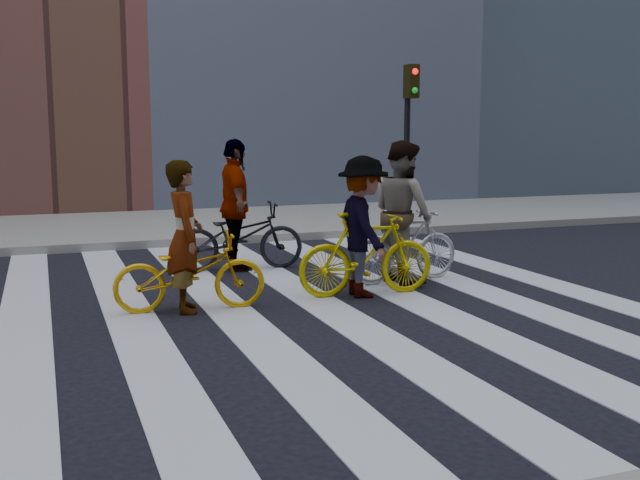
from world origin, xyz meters
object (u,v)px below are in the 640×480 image
rider_mid (402,212)px  rider_rear (235,205)px  traffic_signal (409,119)px  rider_right (363,227)px  bike_yellow_left (190,272)px  bike_silver_mid (405,245)px  rider_left (185,237)px  bike_dark_rear (239,237)px  bike_yellow_right (366,254)px

rider_mid → rider_rear: bearing=41.6°
traffic_signal → rider_right: 6.14m
bike_yellow_left → traffic_signal: bearing=-41.8°
bike_silver_mid → rider_left: (-3.10, -0.61, 0.36)m
bike_silver_mid → rider_right: rider_right is taller
rider_left → rider_rear: bearing=-22.2°
bike_silver_mid → rider_rear: (-1.94, 1.66, 0.46)m
bike_silver_mid → rider_left: 3.18m
bike_dark_rear → bike_yellow_right: bearing=-149.9°
bike_yellow_right → traffic_signal: bearing=-28.1°
bike_yellow_left → bike_dark_rear: (1.16, 2.28, 0.05)m
rider_mid → bike_yellow_left: bearing=94.5°
traffic_signal → bike_yellow_right: traffic_signal is taller
bike_yellow_right → bike_dark_rear: 2.48m
bike_yellow_left → bike_dark_rear: bike_dark_rear is taller
bike_yellow_right → rider_left: rider_left is taller
traffic_signal → rider_mid: bearing=-118.0°
rider_rear → rider_mid: bearing=-126.3°
traffic_signal → bike_yellow_left: 7.61m
traffic_signal → rider_rear: bearing=-146.7°
bike_dark_rear → rider_mid: bearing=-127.1°
bike_yellow_left → rider_mid: 3.10m
bike_yellow_right → rider_mid: size_ratio=0.91×
traffic_signal → bike_yellow_right: size_ratio=1.90×
traffic_signal → bike_yellow_left: size_ratio=1.94×
rider_left → bike_yellow_right: bearing=-84.6°
bike_yellow_left → bike_silver_mid: bike_silver_mid is taller
bike_yellow_left → rider_left: 0.42m
rider_right → bike_yellow_right: bearing=-86.1°
bike_dark_rear → rider_rear: (-0.05, 0.00, 0.47)m
traffic_signal → rider_left: traffic_signal is taller
bike_yellow_left → rider_right: 2.20m
bike_silver_mid → traffic_signal: bearing=-34.5°
bike_yellow_right → bike_dark_rear: bike_yellow_right is taller
bike_dark_rear → rider_rear: rider_rear is taller
bike_dark_rear → rider_right: rider_right is taller
traffic_signal → rider_right: bearing=-122.4°
bike_yellow_right → rider_left: size_ratio=1.02×
bike_yellow_left → bike_yellow_right: bike_yellow_right is taller
traffic_signal → rider_left: (-5.41, -5.08, -1.42)m
bike_yellow_right → rider_right: rider_right is taller
bike_yellow_right → rider_rear: 2.54m
bike_yellow_right → rider_right: 0.35m
rider_mid → bike_yellow_right: bearing=119.7°
bike_yellow_left → rider_mid: size_ratio=0.89×
rider_left → rider_mid: bearing=-73.9°
bike_silver_mid → rider_rear: size_ratio=0.87×
rider_mid → rider_rear: rider_rear is taller
bike_yellow_left → bike_dark_rear: bearing=-22.2°
traffic_signal → bike_dark_rear: size_ratio=1.75×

